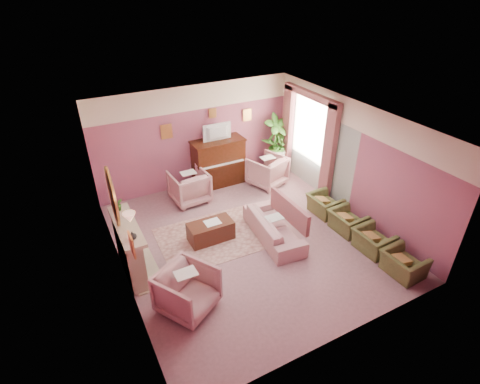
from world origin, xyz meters
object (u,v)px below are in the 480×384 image
coffee_table (211,231)px  olive_chair_a (404,261)px  olive_chair_d (325,202)px  television (218,131)px  olive_chair_c (347,219)px  floral_armchair_right (267,169)px  sofa (274,223)px  olive_chair_b (374,238)px  side_table (276,161)px  floral_armchair_left (189,185)px  floral_armchair_front (187,289)px  piano (218,163)px

coffee_table → olive_chair_a: (2.93, -2.81, 0.11)m
coffee_table → olive_chair_d: (2.93, -0.35, 0.11)m
television → olive_chair_c: bearing=-63.7°
television → floral_armchair_right: bearing=-27.6°
television → sofa: television is taller
olive_chair_b → side_table: size_ratio=1.11×
sofa → olive_chair_c: size_ratio=2.43×
coffee_table → floral_armchair_right: (2.44, 1.59, 0.24)m
olive_chair_b → side_table: side_table is taller
olive_chair_d → coffee_table: bearing=173.2°
floral_armchair_right → olive_chair_b: floral_armchair_right is taller
floral_armchair_left → floral_armchair_front: bearing=-111.6°
floral_armchair_front → olive_chair_a: (4.11, -1.16, -0.13)m
olive_chair_a → olive_chair_d: bearing=90.0°
sofa → floral_armchair_right: size_ratio=2.02×
sofa → olive_chair_d: size_ratio=2.43×
olive_chair_b → olive_chair_d: bearing=90.0°
floral_armchair_right → floral_armchair_front: bearing=-138.1°
olive_chair_c → floral_armchair_front: bearing=-173.4°
floral_armchair_right → olive_chair_d: floral_armchair_right is taller
olive_chair_d → floral_armchair_front: bearing=-162.5°
floral_armchair_left → olive_chair_d: size_ratio=1.21×
television → side_table: size_ratio=1.14×
television → floral_armchair_left: size_ratio=0.85×
olive_chair_a → side_table: side_table is taller
coffee_table → sofa: size_ratio=0.53×
coffee_table → sofa: sofa is taller
piano → olive_chair_c: 3.84m
olive_chair_a → olive_chair_b: size_ratio=1.00×
sofa → olive_chair_a: (1.64, -2.22, -0.05)m
olive_chair_c → olive_chair_d: same height
olive_chair_a → side_table: (0.13, 4.93, 0.01)m
floral_armchair_front → side_table: size_ratio=1.34×
side_table → olive_chair_b: bearing=-91.9°
side_table → floral_armchair_right: bearing=-140.1°
coffee_table → olive_chair_c: 3.16m
floral_armchair_left → floral_armchair_right: size_ratio=1.00×
olive_chair_a → olive_chair_b: same height
television → floral_armchair_front: 4.70m
floral_armchair_left → olive_chair_d: (2.75, -2.13, -0.13)m
olive_chair_d → side_table: (0.13, 2.47, 0.01)m
floral_armchair_left → olive_chair_c: (2.75, -2.95, -0.13)m
floral_armchair_front → olive_chair_d: floral_armchair_front is taller
sofa → coffee_table: bearing=155.5°
olive_chair_a → television: bearing=108.5°
olive_chair_c → olive_chair_d: bearing=90.0°
coffee_table → floral_armchair_left: size_ratio=1.07×
coffee_table → olive_chair_c: size_ratio=1.29×
floral_armchair_left → olive_chair_c: bearing=-47.1°
floral_armchair_front → television: bearing=57.8°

